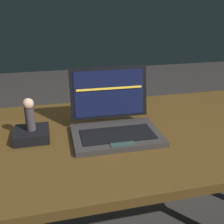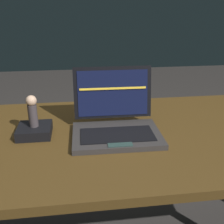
# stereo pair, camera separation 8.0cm
# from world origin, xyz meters

# --- Properties ---
(desk) EXTENTS (1.73, 0.64, 0.70)m
(desk) POSITION_xyz_m (0.00, 0.00, 0.62)
(desk) COLOR #442F13
(desk) RESTS_ON ground
(laptop_front) EXTENTS (0.28, 0.23, 0.20)m
(laptop_front) POSITION_xyz_m (-0.04, -0.00, 0.74)
(laptop_front) COLOR #2D2A29
(laptop_front) RESTS_ON desk
(figurine_stand) EXTENTS (0.10, 0.10, 0.03)m
(figurine_stand) POSITION_xyz_m (-0.30, 0.02, 0.72)
(figurine_stand) COLOR black
(figurine_stand) RESTS_ON desk
(figurine) EXTENTS (0.03, 0.03, 0.10)m
(figurine) POSITION_xyz_m (-0.30, 0.02, 0.79)
(figurine) COLOR #3A3335
(figurine) RESTS_ON figurine_stand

